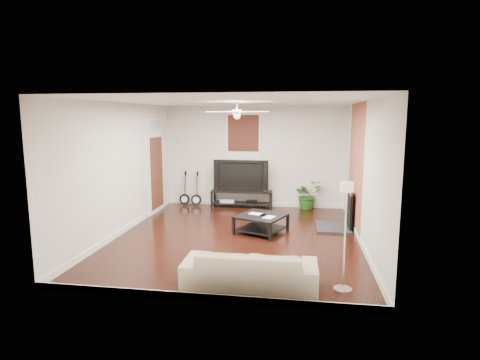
# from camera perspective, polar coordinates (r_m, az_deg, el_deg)

# --- Properties ---
(room) EXTENTS (5.01, 6.01, 2.81)m
(room) POSITION_cam_1_polar(r_m,az_deg,el_deg) (8.11, -0.43, 1.30)
(room) COLOR black
(room) RESTS_ON ground
(brick_accent) EXTENTS (0.02, 2.20, 2.80)m
(brick_accent) POSITION_cam_1_polar(r_m,az_deg,el_deg) (9.08, 16.31, 1.77)
(brick_accent) COLOR #A64D35
(brick_accent) RESTS_ON floor
(fireplace) EXTENTS (0.80, 1.10, 0.92)m
(fireplace) POSITION_cam_1_polar(r_m,az_deg,el_deg) (9.21, 14.27, -3.99)
(fireplace) COLOR black
(fireplace) RESTS_ON floor
(window_back) EXTENTS (1.00, 0.06, 1.30)m
(window_back) POSITION_cam_1_polar(r_m,az_deg,el_deg) (11.03, 0.49, 6.24)
(window_back) COLOR #35100E
(window_back) RESTS_ON wall_back
(door_left) EXTENTS (0.08, 1.00, 2.50)m
(door_left) POSITION_cam_1_polar(r_m,az_deg,el_deg) (10.60, -12.01, 2.12)
(door_left) COLOR white
(door_left) RESTS_ON wall_left
(tv_stand) EXTENTS (1.69, 0.45, 0.47)m
(tv_stand) POSITION_cam_1_polar(r_m,az_deg,el_deg) (11.07, 0.23, -2.71)
(tv_stand) COLOR black
(tv_stand) RESTS_ON floor
(tv) EXTENTS (1.51, 0.20, 0.87)m
(tv) POSITION_cam_1_polar(r_m,az_deg,el_deg) (10.97, 0.25, 0.73)
(tv) COLOR black
(tv) RESTS_ON tv_stand
(coffee_table) EXTENTS (1.21, 1.21, 0.39)m
(coffee_table) POSITION_cam_1_polar(r_m,az_deg,el_deg) (8.68, 3.06, -6.32)
(coffee_table) COLOR black
(coffee_table) RESTS_ON floor
(sofa) EXTENTS (1.98, 0.79, 0.58)m
(sofa) POSITION_cam_1_polar(r_m,az_deg,el_deg) (5.98, 1.44, -12.63)
(sofa) COLOR #C3B092
(sofa) RESTS_ON floor
(floor_lamp) EXTENTS (0.27, 0.27, 1.61)m
(floor_lamp) POSITION_cam_1_polar(r_m,az_deg,el_deg) (5.90, 14.85, -7.94)
(floor_lamp) COLOR silver
(floor_lamp) RESTS_ON floor
(potted_plant) EXTENTS (0.95, 0.92, 0.80)m
(potted_plant) POSITION_cam_1_polar(r_m,az_deg,el_deg) (10.95, 9.67, -2.10)
(potted_plant) COLOR #1F5317
(potted_plant) RESTS_ON floor
(guitar_left) EXTENTS (0.31, 0.22, 0.98)m
(guitar_left) POSITION_cam_1_polar(r_m,az_deg,el_deg) (11.35, -8.01, -1.21)
(guitar_left) COLOR black
(guitar_left) RESTS_ON floor
(guitar_right) EXTENTS (0.33, 0.25, 0.98)m
(guitar_right) POSITION_cam_1_polar(r_m,az_deg,el_deg) (11.22, -6.34, -1.29)
(guitar_right) COLOR black
(guitar_right) RESTS_ON floor
(ceiling_fan) EXTENTS (1.24, 1.24, 0.32)m
(ceiling_fan) POSITION_cam_1_polar(r_m,az_deg,el_deg) (8.04, -0.44, 9.81)
(ceiling_fan) COLOR white
(ceiling_fan) RESTS_ON ceiling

